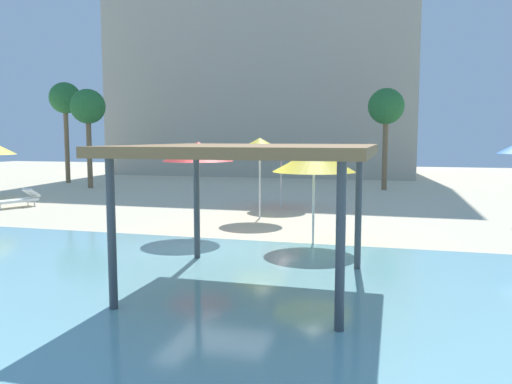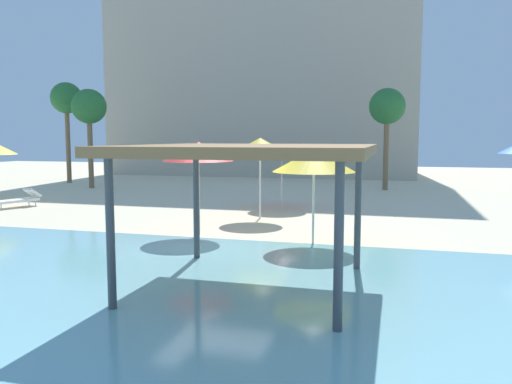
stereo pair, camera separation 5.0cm
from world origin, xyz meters
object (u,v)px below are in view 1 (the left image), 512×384
(beach_umbrella_red_7, at_px, (281,152))
(beach_umbrella_yellow_0, at_px, (314,160))
(palm_tree_0, at_px, (88,108))
(palm_tree_1, at_px, (65,100))
(beach_umbrella_red_6, at_px, (198,152))
(palm_tree_3, at_px, (386,108))
(beach_umbrella_yellow_5, at_px, (260,146))
(lounge_chair_0, at_px, (18,199))
(shade_pavilion, at_px, (252,154))

(beach_umbrella_red_7, bearing_deg, beach_umbrella_yellow_0, -70.90)
(palm_tree_0, xyz_separation_m, palm_tree_1, (-3.25, 2.55, 0.68))
(beach_umbrella_red_6, xyz_separation_m, beach_umbrella_red_7, (1.01, 6.37, -0.17))
(palm_tree_1, bearing_deg, beach_umbrella_red_6, -44.33)
(palm_tree_1, relative_size, palm_tree_3, 1.14)
(beach_umbrella_red_6, bearing_deg, palm_tree_1, 135.67)
(beach_umbrella_yellow_5, relative_size, palm_tree_3, 0.52)
(beach_umbrella_yellow_5, xyz_separation_m, beach_umbrella_red_7, (0.12, 2.91, -0.28))
(lounge_chair_0, bearing_deg, beach_umbrella_yellow_5, 108.63)
(beach_umbrella_yellow_5, xyz_separation_m, palm_tree_3, (3.97, 11.14, 1.83))
(shade_pavilion, bearing_deg, beach_umbrella_yellow_5, 103.79)
(palm_tree_0, bearing_deg, beach_umbrella_red_7, -22.54)
(beach_umbrella_red_7, relative_size, palm_tree_3, 0.47)
(beach_umbrella_yellow_0, relative_size, lounge_chair_0, 1.26)
(lounge_chair_0, bearing_deg, beach_umbrella_red_6, 88.19)
(palm_tree_0, bearing_deg, beach_umbrella_red_6, -45.95)
(beach_umbrella_red_7, xyz_separation_m, lounge_chair_0, (-10.26, -2.73, -1.90))
(beach_umbrella_red_6, height_order, palm_tree_3, palm_tree_3)
(beach_umbrella_yellow_5, distance_m, lounge_chair_0, 10.37)
(beach_umbrella_red_7, bearing_deg, beach_umbrella_yellow_5, -92.28)
(palm_tree_1, bearing_deg, beach_umbrella_red_7, -26.29)
(palm_tree_0, bearing_deg, shade_pavilion, -49.01)
(palm_tree_0, distance_m, palm_tree_3, 16.17)
(beach_umbrella_yellow_5, bearing_deg, palm_tree_3, 70.36)
(beach_umbrella_yellow_5, height_order, lounge_chair_0, beach_umbrella_yellow_5)
(shade_pavilion, bearing_deg, palm_tree_1, 132.76)
(lounge_chair_0, height_order, palm_tree_3, palm_tree_3)
(beach_umbrella_yellow_0, height_order, beach_umbrella_yellow_5, beach_umbrella_yellow_5)
(beach_umbrella_yellow_5, relative_size, beach_umbrella_red_7, 1.10)
(beach_umbrella_yellow_5, xyz_separation_m, palm_tree_0, (-11.87, 7.89, 1.88))
(beach_umbrella_red_7, distance_m, lounge_chair_0, 10.78)
(beach_umbrella_yellow_0, bearing_deg, palm_tree_0, 140.54)
(beach_umbrella_yellow_0, relative_size, palm_tree_3, 0.46)
(shade_pavilion, bearing_deg, palm_tree_0, 130.99)
(shade_pavilion, bearing_deg, palm_tree_3, 84.04)
(beach_umbrella_yellow_5, distance_m, palm_tree_0, 14.38)
(beach_umbrella_red_6, xyz_separation_m, palm_tree_3, (4.87, 14.59, 1.94))
(beach_umbrella_red_6, bearing_deg, beach_umbrella_yellow_5, 75.47)
(lounge_chair_0, distance_m, palm_tree_1, 12.35)
(beach_umbrella_yellow_0, xyz_separation_m, beach_umbrella_red_6, (-3.38, 0.47, 0.19))
(beach_umbrella_red_7, distance_m, palm_tree_1, 17.22)
(shade_pavilion, bearing_deg, lounge_chair_0, 145.83)
(shade_pavilion, height_order, lounge_chair_0, shade_pavilion)
(palm_tree_3, bearing_deg, shade_pavilion, -95.96)
(lounge_chair_0, bearing_deg, palm_tree_3, 147.48)
(palm_tree_1, bearing_deg, palm_tree_0, -38.13)
(shade_pavilion, relative_size, beach_umbrella_red_7, 1.71)
(beach_umbrella_yellow_5, relative_size, lounge_chair_0, 1.41)
(beach_umbrella_yellow_5, relative_size, palm_tree_0, 0.51)
(palm_tree_1, bearing_deg, beach_umbrella_yellow_0, -39.22)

